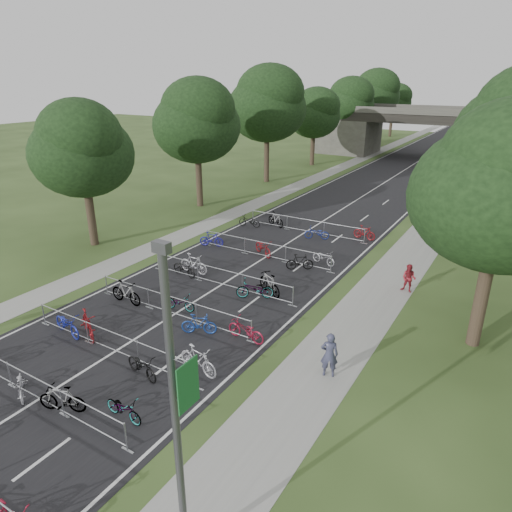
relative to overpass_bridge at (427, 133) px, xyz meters
The scene contains 45 objects.
road 15.41m from the overpass_bridge, 90.00° to the right, with size 11.00×140.00×0.01m, color black.
sidewalk_right 17.36m from the overpass_bridge, 61.93° to the right, with size 3.00×140.00×0.01m, color gray.
sidewalk_left 17.14m from the overpass_bridge, 116.57° to the right, with size 2.00×140.00×0.01m, color gray.
lane_markings 15.41m from the overpass_bridge, 90.00° to the right, with size 0.12×140.00×0.00m, color silver.
overpass_bridge is the anchor object (origin of this frame).
lamppost 63.55m from the overpass_bridge, 82.47° to the right, with size 0.61×0.65×8.21m.
tree_left_0 50.47m from the overpass_bridge, 103.07° to the right, with size 6.72×6.72×10.25m.
tree_right_0 50.91m from the overpass_bridge, 75.05° to the right, with size 7.17×7.17×10.93m.
tree_left_1 38.97m from the overpass_bridge, 107.08° to the right, with size 7.56×7.56×11.53m.
tree_left_2 27.92m from the overpass_bridge, 114.44° to the right, with size 8.40×8.40×12.81m.
tree_left_3 17.59m from the overpass_bridge, 131.07° to the right, with size 6.72×6.72×10.25m.
tree_left_4 12.05m from the overpass_bridge, behind, with size 7.56×7.56×11.53m.
tree_left_5 16.44m from the overpass_bridge, 136.20° to the left, with size 8.40×8.40×12.81m.
tree_left_6 25.77m from the overpass_bridge, 116.43° to the left, with size 6.72×6.72×10.25m.
barrier_row_1 61.47m from the overpass_bridge, 90.00° to the right, with size 9.70×0.08×1.10m.
barrier_row_2 57.88m from the overpass_bridge, 90.00° to the right, with size 9.70×0.08×1.10m.
barrier_row_3 54.08m from the overpass_bridge, 90.00° to the right, with size 9.70×0.08×1.10m.
barrier_row_4 50.09m from the overpass_bridge, 90.00° to the right, with size 9.70×0.08×1.10m.
barrier_row_5 45.10m from the overpass_bridge, 90.00° to the right, with size 9.70×0.08×1.10m.
barrier_row_6 39.11m from the overpass_bridge, 90.00° to the right, with size 9.70×0.08×1.10m.
bike_5 61.57m from the overpass_bridge, 90.67° to the right, with size 0.58×1.66×0.87m, color #A09EA6.
bike_6 61.34m from the overpass_bridge, 88.76° to the right, with size 0.50×1.76×1.06m, color #A5A8AD.
bike_7 60.59m from the overpass_bridge, 86.73° to the right, with size 0.58×1.68×0.88m, color #A5A8AD.
bike_8 57.95m from the overpass_bridge, 92.86° to the right, with size 0.72×2.05×1.08m, color #1C289E.
bike_9 57.54m from the overpass_bridge, 91.94° to the right, with size 0.58×2.05×1.23m, color maroon.
bike_10 58.46m from the overpass_bridge, 87.78° to the right, with size 0.64×1.84×0.97m, color black.
bike_11 57.22m from the overpass_bridge, 85.99° to the right, with size 0.55×1.96×1.18m, color #B9B8C1.
bike_12 54.38m from the overpass_bridge, 93.06° to the right, with size 0.57×2.03×1.22m, color #A5A8AD.
bike_13 53.43m from the overpass_bridge, 90.05° to the right, with size 0.58×1.67×0.88m, color #A5A8AD.
bike_14 54.78m from the overpass_bridge, 87.71° to the right, with size 0.47×1.65×0.99m, color #1C419D.
bike_15 54.26m from the overpass_bridge, 85.45° to the right, with size 0.67×1.92×1.01m, color maroon.
bike_16 50.08m from the overpass_bridge, 93.00° to the right, with size 0.64×1.83×0.96m, color black.
bike_17 49.46m from the overpass_bridge, 92.76° to the right, with size 0.57×2.00×1.20m, color #AAA9B0.
bike_18 50.41m from the overpass_bridge, 87.17° to the right, with size 0.70×2.00×1.05m, color #A5A8AD.
bike_19 49.59m from the overpass_bridge, 86.65° to the right, with size 0.58×2.04×1.23m, color #A5A8AD.
bike_20 45.34m from the overpass_bridge, 95.38° to the right, with size 0.48×1.71×1.03m, color #1D1A91.
bike_21 44.71m from the overpass_bridge, 90.43° to the right, with size 0.71×2.02×1.06m, color maroon.
bike_22 45.75m from the overpass_bridge, 86.49° to the right, with size 0.47×1.67×1.00m, color black.
bike_23 44.25m from the overpass_bridge, 85.21° to the right, with size 0.59×1.69×0.89m, color #B0AFB7.
bike_24 40.38m from the overpass_bridge, 96.13° to the right, with size 0.62×1.79×0.94m, color black.
bike_25 38.97m from the overpass_bridge, 93.91° to the right, with size 0.52×1.85×1.11m, color #A5A8AD.
bike_26 40.03m from the overpass_bridge, 88.04° to the right, with size 0.62×1.77×0.93m, color navy.
bike_27 38.48m from the overpass_bridge, 83.56° to the right, with size 0.47×1.68×1.01m, color maroon.
pedestrian_a 55.18m from the overpass_bridge, 81.17° to the right, with size 0.69×0.45×1.89m, color #383A54.
pedestrian_b 46.25m from the overpass_bridge, 78.51° to the right, with size 0.77×0.60×1.59m, color maroon.
Camera 1 is at (13.86, -3.77, 11.02)m, focal length 32.00 mm.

